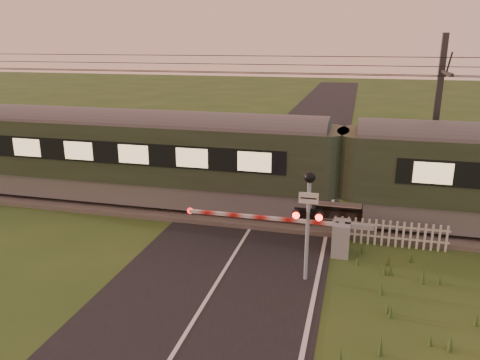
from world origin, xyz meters
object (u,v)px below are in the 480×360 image
(picket_fence, at_px, (389,233))
(train, at_px, (341,168))
(boom_gate, at_px, (333,236))
(catenary_mast, at_px, (436,122))
(crossing_signal, at_px, (308,207))

(picket_fence, bearing_deg, train, 133.13)
(boom_gate, xyz_separation_m, catenary_mast, (3.44, 5.12, 2.99))
(train, distance_m, picket_fence, 3.07)
(picket_fence, bearing_deg, boom_gate, -150.93)
(boom_gate, distance_m, catenary_mast, 6.86)
(train, relative_size, catenary_mast, 5.67)
(crossing_signal, bearing_deg, train, 82.33)
(train, relative_size, crossing_signal, 12.12)
(crossing_signal, xyz_separation_m, catenary_mast, (4.07, 7.11, 1.37))
(crossing_signal, distance_m, picket_fence, 4.24)
(crossing_signal, bearing_deg, catenary_mast, 60.20)
(boom_gate, xyz_separation_m, picket_fence, (1.80, 1.00, -0.15))
(picket_fence, xyz_separation_m, catenary_mast, (1.64, 4.12, 3.14))
(train, bearing_deg, picket_fence, -46.87)
(catenary_mast, bearing_deg, train, -146.88)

